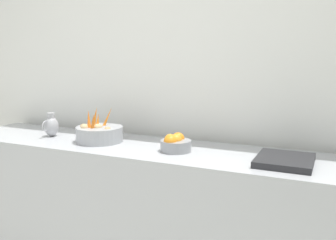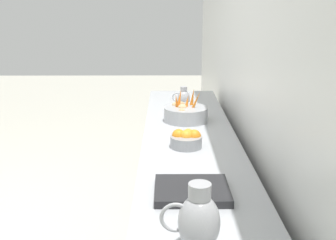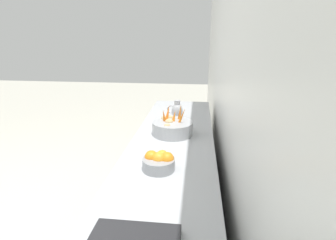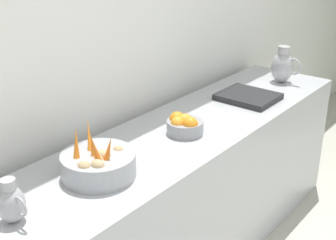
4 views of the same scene
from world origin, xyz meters
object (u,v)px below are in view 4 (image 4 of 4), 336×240
at_px(vegetable_colander, 98,164).
at_px(metal_pitcher_tall, 283,66).
at_px(orange_bowl, 184,125).
at_px(metal_pitcher_short, 11,203).

relative_size(vegetable_colander, metal_pitcher_tall, 1.27).
xyz_separation_m(vegetable_colander, orange_bowl, (0.02, 0.58, -0.01)).
xyz_separation_m(metal_pitcher_tall, metal_pitcher_short, (-0.03, -2.12, -0.03)).
relative_size(metal_pitcher_tall, metal_pitcher_short, 1.44).
distance_m(orange_bowl, metal_pitcher_tall, 1.12).
height_order(orange_bowl, metal_pitcher_short, metal_pitcher_short).
xyz_separation_m(orange_bowl, metal_pitcher_short, (-0.02, -1.01, 0.03)).
height_order(vegetable_colander, metal_pitcher_tall, metal_pitcher_tall).
distance_m(orange_bowl, metal_pitcher_short, 1.01).
distance_m(metal_pitcher_tall, metal_pitcher_short, 2.12).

